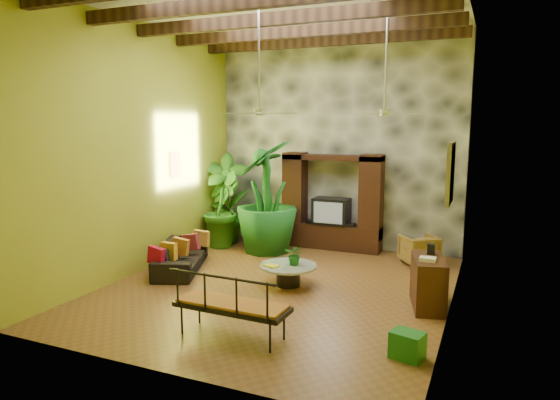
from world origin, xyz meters
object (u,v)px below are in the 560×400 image
at_px(sofa, 181,256).
at_px(green_bin, 407,345).
at_px(side_console, 428,283).
at_px(iron_bench, 229,303).
at_px(ceiling_fan_back, 385,102).
at_px(entertainment_center, 332,209).
at_px(coffee_table, 288,272).
at_px(wicker_armchair, 419,250).
at_px(tall_plant_a, 227,198).
at_px(tall_plant_b, 220,209).
at_px(tall_plant_c, 266,197).
at_px(ceiling_fan_front, 259,100).

height_order(sofa, green_bin, sofa).
bearing_deg(green_bin, side_console, 90.00).
bearing_deg(green_bin, iron_bench, -170.44).
distance_m(ceiling_fan_back, iron_bench, 4.75).
xyz_separation_m(entertainment_center, coffee_table, (0.12, -3.00, -0.71)).
bearing_deg(green_bin, wicker_armchair, 96.26).
distance_m(entertainment_center, tall_plant_a, 2.64).
distance_m(wicker_armchair, side_console, 2.56).
distance_m(tall_plant_b, green_bin, 6.75).
height_order(iron_bench, side_console, iron_bench).
bearing_deg(tall_plant_c, coffee_table, -55.80).
bearing_deg(tall_plant_b, ceiling_fan_front, -48.35).
height_order(tall_plant_c, coffee_table, tall_plant_c).
xyz_separation_m(ceiling_fan_front, side_console, (2.85, 0.44, -2.98)).
bearing_deg(ceiling_fan_front, ceiling_fan_back, 41.63).
bearing_deg(ceiling_fan_front, tall_plant_c, 112.73).
distance_m(ceiling_fan_back, tall_plant_b, 4.97).
bearing_deg(tall_plant_a, tall_plant_c, -17.52).
height_order(wicker_armchair, tall_plant_a, tall_plant_a).
relative_size(wicker_armchair, tall_plant_a, 0.31).
xyz_separation_m(ceiling_fan_front, coffee_table, (0.32, 0.53, -3.15)).
relative_size(entertainment_center, tall_plant_c, 0.92).
xyz_separation_m(entertainment_center, side_console, (2.65, -3.10, -0.55)).
bearing_deg(wicker_armchair, side_console, 65.07).
relative_size(ceiling_fan_front, green_bin, 4.56).
xyz_separation_m(ceiling_fan_front, green_bin, (2.85, -1.53, -3.22)).
relative_size(ceiling_fan_front, coffee_table, 1.75).
distance_m(sofa, wicker_armchair, 5.05).
xyz_separation_m(entertainment_center, iron_bench, (0.25, -5.47, -0.44)).
xyz_separation_m(wicker_armchair, tall_plant_c, (-3.46, -0.33, 0.99)).
height_order(tall_plant_c, iron_bench, tall_plant_c).
xyz_separation_m(ceiling_fan_front, tall_plant_a, (-2.39, 3.03, -2.27)).
height_order(wicker_armchair, tall_plant_c, tall_plant_c).
bearing_deg(sofa, side_console, -113.50).
xyz_separation_m(ceiling_fan_back, side_console, (1.05, -1.16, -2.98)).
relative_size(entertainment_center, wicker_armchair, 3.40).
relative_size(tall_plant_b, coffee_table, 1.76).
xyz_separation_m(wicker_armchair, iron_bench, (-1.91, -4.89, 0.21)).
relative_size(tall_plant_a, green_bin, 5.56).
relative_size(ceiling_fan_front, iron_bench, 1.11).
relative_size(sofa, wicker_armchair, 2.80).
xyz_separation_m(tall_plant_a, green_bin, (5.24, -4.56, -0.96)).
xyz_separation_m(entertainment_center, tall_plant_b, (-2.58, -0.86, -0.03)).
xyz_separation_m(tall_plant_c, green_bin, (3.95, -4.15, -1.13)).
bearing_deg(sofa, entertainment_center, -59.78).
relative_size(ceiling_fan_front, ceiling_fan_back, 1.00).
xyz_separation_m(ceiling_fan_front, tall_plant_c, (-1.10, 2.62, -2.09)).
xyz_separation_m(entertainment_center, green_bin, (2.65, -5.07, -0.79)).
distance_m(ceiling_fan_back, tall_plant_a, 4.97).
bearing_deg(coffee_table, side_console, -2.13).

